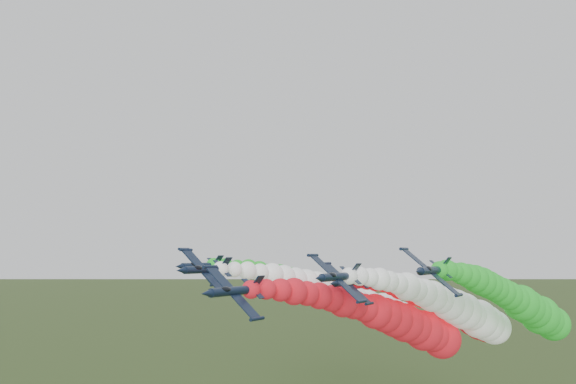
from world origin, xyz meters
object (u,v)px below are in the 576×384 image
at_px(jet_outer_right, 525,306).
at_px(jet_trail, 457,312).
at_px(jet_inner_right, 461,311).
at_px(jet_outer_left, 342,298).
at_px(jet_inner_left, 363,305).
at_px(jet_lead, 400,322).

distance_m(jet_outer_right, jet_trail, 16.08).
height_order(jet_inner_right, jet_trail, jet_inner_right).
distance_m(jet_inner_right, jet_trail, 12.41).
bearing_deg(jet_trail, jet_outer_left, -164.92).
bearing_deg(jet_outer_right, jet_inner_left, -161.56).
distance_m(jet_inner_right, jet_outer_right, 11.91).
bearing_deg(jet_inner_left, jet_lead, -37.70).
bearing_deg(jet_inner_right, jet_inner_left, -167.06).
height_order(jet_inner_left, jet_inner_right, jet_inner_left).
bearing_deg(jet_lead, jet_outer_right, 46.07).
distance_m(jet_inner_left, jet_outer_left, 13.45).
distance_m(jet_outer_left, jet_outer_right, 38.75).
xyz_separation_m(jet_lead, jet_outer_left, (-20.94, 18.19, 2.30)).
bearing_deg(jet_outer_left, jet_trail, 15.08).
relative_size(jet_inner_right, jet_trail, 1.00).
distance_m(jet_outer_left, jet_trail, 25.06).
height_order(jet_inner_left, jet_trail, jet_inner_left).
height_order(jet_outer_left, jet_trail, jet_outer_left).
height_order(jet_lead, jet_outer_left, jet_outer_left).
height_order(jet_inner_left, jet_outer_right, jet_outer_right).
xyz_separation_m(jet_inner_right, jet_outer_left, (-28.20, 5.14, 0.97)).
xyz_separation_m(jet_inner_right, jet_outer_right, (10.55, 5.44, 0.98)).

